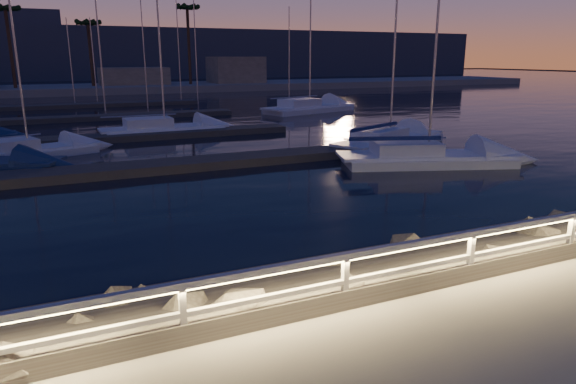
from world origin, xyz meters
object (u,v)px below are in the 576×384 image
sailboat_h (388,140)px  sailboat_l (307,107)px  sailboat_c (25,151)px  sailboat_g (161,129)px  sailboat_d (423,156)px  guard_rail (292,278)px

sailboat_h → sailboat_l: sailboat_l is taller
sailboat_c → sailboat_g: sailboat_g is taller
sailboat_c → sailboat_h: (19.10, -4.84, 0.03)m
sailboat_d → sailboat_g: size_ratio=1.03×
sailboat_d → sailboat_h: size_ratio=1.00×
sailboat_c → sailboat_d: 20.22m
sailboat_h → sailboat_l: bearing=54.3°
sailboat_c → sailboat_l: sailboat_l is taller
sailboat_g → sailboat_l: sailboat_l is taller
guard_rail → sailboat_h: 22.12m
sailboat_g → sailboat_l: (15.43, 9.03, 0.03)m
sailboat_d → guard_rail: bearing=-116.6°
sailboat_d → sailboat_l: size_ratio=0.87×
sailboat_c → sailboat_l: bearing=10.9°
guard_rail → sailboat_h: size_ratio=3.02×
sailboat_h → sailboat_d: bearing=-128.9°
sailboat_d → sailboat_l: (5.79, 24.20, 0.04)m
sailboat_c → sailboat_d: (17.66, -9.85, 0.03)m
sailboat_g → sailboat_h: bearing=-44.0°
sailboat_l → sailboat_h: bearing=-119.8°
sailboat_d → sailboat_h: sailboat_h is taller
guard_rail → sailboat_g: size_ratio=3.12×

